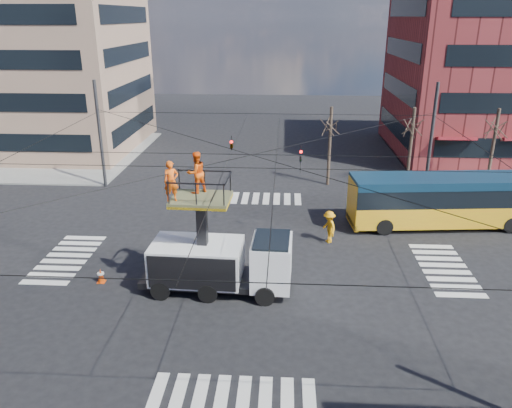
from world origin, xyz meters
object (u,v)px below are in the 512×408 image
object	(u,v)px
utility_truck	(220,249)
flagger	(329,227)
city_bus	(448,200)
worker_ground	(171,251)
traffic_cone	(101,275)

from	to	relation	value
utility_truck	flagger	distance (m)	7.96
utility_truck	city_bus	distance (m)	15.43
utility_truck	worker_ground	distance (m)	3.83
city_bus	worker_ground	distance (m)	16.98
traffic_cone	flagger	world-z (taller)	flagger
worker_ground	flagger	distance (m)	9.06
utility_truck	traffic_cone	size ratio (longest dim) A/B	9.79
worker_ground	utility_truck	bearing A→B (deg)	-106.25
utility_truck	worker_ground	size ratio (longest dim) A/B	4.28
utility_truck	traffic_cone	distance (m)	6.19
utility_truck	worker_ground	world-z (taller)	utility_truck
traffic_cone	worker_ground	xyz separation A→B (m)	(3.07, 1.89, 0.47)
city_bus	traffic_cone	xyz separation A→B (m)	(-18.84, -8.12, -1.36)
utility_truck	traffic_cone	xyz separation A→B (m)	(-5.93, 0.31, -1.75)
utility_truck	city_bus	xyz separation A→B (m)	(12.91, 8.43, -0.39)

